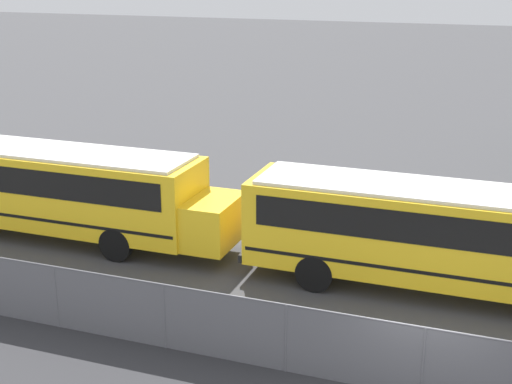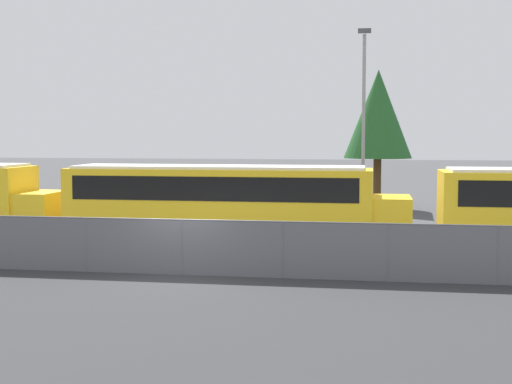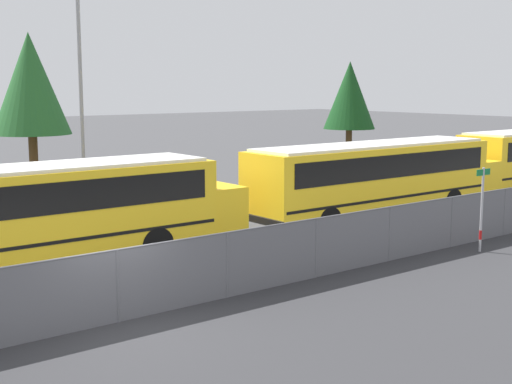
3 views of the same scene
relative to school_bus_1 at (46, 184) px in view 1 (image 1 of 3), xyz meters
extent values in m
cube|color=#9EA0A5|center=(13.15, -5.36, -1.01)|extent=(78.84, 0.03, 1.67)
cube|color=slate|center=(13.15, -5.38, -1.01)|extent=(78.84, 0.01, 1.67)
cylinder|color=slate|center=(13.15, -5.36, -0.17)|extent=(78.84, 0.05, 0.05)
cylinder|color=slate|center=(4.05, -5.36, -1.01)|extent=(0.07, 0.07, 1.67)
cylinder|color=slate|center=(7.08, -5.36, -1.01)|extent=(0.07, 0.07, 1.67)
cylinder|color=slate|center=(10.11, -5.36, -1.01)|extent=(0.07, 0.07, 1.67)
cylinder|color=slate|center=(13.15, -5.36, -1.01)|extent=(0.07, 0.07, 1.67)
cube|color=yellow|center=(-0.28, 0.00, -0.09)|extent=(11.33, 2.52, 2.42)
cube|color=black|center=(-0.28, 0.00, 0.44)|extent=(10.42, 2.56, 0.87)
cube|color=black|center=(-0.28, 0.00, -0.77)|extent=(11.10, 2.55, 0.10)
cube|color=yellow|center=(6.07, 0.00, -0.58)|extent=(1.36, 2.31, 1.45)
cube|color=silver|center=(-0.28, 0.00, 1.17)|extent=(10.76, 2.26, 0.10)
cylinder|color=black|center=(3.24, 1.14, -1.30)|extent=(1.08, 0.28, 1.08)
cylinder|color=black|center=(3.24, -1.14, -1.30)|extent=(1.08, 0.28, 1.08)
cube|color=yellow|center=(13.12, 0.03, -0.09)|extent=(11.33, 2.52, 2.42)
cube|color=black|center=(13.12, 0.03, 0.44)|extent=(10.42, 2.56, 0.87)
cube|color=black|center=(13.12, 0.03, -0.77)|extent=(11.10, 2.55, 0.10)
cube|color=black|center=(7.40, 0.03, -1.15)|extent=(0.12, 2.52, 0.24)
cube|color=silver|center=(13.12, 0.03, 1.17)|extent=(10.76, 2.26, 0.10)
cylinder|color=black|center=(9.60, 1.17, -1.30)|extent=(1.08, 0.28, 1.08)
cylinder|color=black|center=(9.60, -1.11, -1.30)|extent=(1.08, 0.28, 1.08)
camera|label=1|loc=(14.34, -18.93, 7.03)|focal=50.00mm
camera|label=2|loc=(18.69, -25.85, 2.37)|focal=50.00mm
camera|label=3|loc=(6.03, -19.46, 3.49)|focal=50.00mm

